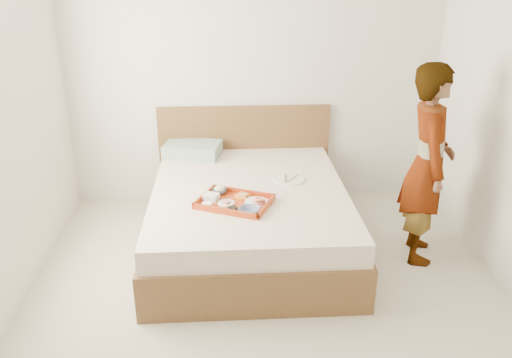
{
  "coord_description": "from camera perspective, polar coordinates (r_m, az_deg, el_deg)",
  "views": [
    {
      "loc": [
        -0.28,
        -2.91,
        2.26
      ],
      "look_at": [
        -0.05,
        0.9,
        0.65
      ],
      "focal_mm": 37.12,
      "sensor_mm": 36.0,
      "label": 1
    }
  ],
  "objects": [
    {
      "name": "pillow",
      "position": [
        5.0,
        -6.83,
        3.19
      ],
      "size": [
        0.57,
        0.45,
        0.12
      ],
      "primitive_type": "cube",
      "rotation": [
        0.0,
        0.0,
        -0.23
      ],
      "color": "#94B39A",
      "rests_on": "bed"
    },
    {
      "name": "meat_plate",
      "position": [
        3.98,
        -3.24,
        -2.6
      ],
      "size": [
        0.17,
        0.17,
        0.01
      ],
      "primitive_type": "cylinder",
      "rotation": [
        0.0,
        0.0,
        -0.42
      ],
      "color": "white",
      "rests_on": "tray"
    },
    {
      "name": "plastic_tub",
      "position": [
        4.04,
        -4.85,
        -1.93
      ],
      "size": [
        0.14,
        0.13,
        0.05
      ],
      "primitive_type": "cube",
      "rotation": [
        0.0,
        0.0,
        -0.42
      ],
      "color": "silver",
      "rests_on": "tray"
    },
    {
      "name": "dinner_plate",
      "position": [
        4.43,
        3.57,
        -0.05
      ],
      "size": [
        0.34,
        0.34,
        0.01
      ],
      "primitive_type": "cylinder",
      "rotation": [
        0.0,
        0.0,
        -0.43
      ],
      "color": "white",
      "rests_on": "bed"
    },
    {
      "name": "ground",
      "position": [
        3.69,
        1.68,
        -14.85
      ],
      "size": [
        3.5,
        4.0,
        0.01
      ],
      "primitive_type": "cube",
      "color": "beige",
      "rests_on": "ground"
    },
    {
      "name": "bed",
      "position": [
        4.39,
        -0.73,
        -4.14
      ],
      "size": [
        1.65,
        2.0,
        0.53
      ],
      "primitive_type": "cube",
      "color": "brown",
      "rests_on": "ground"
    },
    {
      "name": "wall_back",
      "position": [
        5.01,
        -0.21,
        11.82
      ],
      "size": [
        3.5,
        0.01,
        2.6
      ],
      "primitive_type": "cube",
      "color": "silver",
      "rests_on": "ground"
    },
    {
      "name": "salad_bowl",
      "position": [
        4.15,
        -3.95,
        -1.3
      ],
      "size": [
        0.15,
        0.15,
        0.04
      ],
      "primitive_type": "imported",
      "rotation": [
        0.0,
        0.0,
        -0.42
      ],
      "color": "#17234A",
      "rests_on": "tray"
    },
    {
      "name": "cheese_round",
      "position": [
        3.95,
        -5.3,
        -2.76
      ],
      "size": [
        0.1,
        0.1,
        0.03
      ],
      "primitive_type": "cylinder",
      "rotation": [
        0.0,
        0.0,
        -0.42
      ],
      "color": "white",
      "rests_on": "tray"
    },
    {
      "name": "navy_bowl_big",
      "position": [
        3.83,
        -0.72,
        -3.41
      ],
      "size": [
        0.2,
        0.2,
        0.04
      ],
      "primitive_type": "imported",
      "rotation": [
        0.0,
        0.0,
        -0.42
      ],
      "color": "#17234A",
      "rests_on": "tray"
    },
    {
      "name": "sauce_dish",
      "position": [
        3.86,
        -2.54,
        -3.29
      ],
      "size": [
        0.1,
        0.1,
        0.03
      ],
      "primitive_type": "cylinder",
      "rotation": [
        0.0,
        0.0,
        -0.42
      ],
      "color": "black",
      "rests_on": "tray"
    },
    {
      "name": "person",
      "position": [
        4.26,
        18.01,
        1.47
      ],
      "size": [
        0.49,
        0.64,
        1.57
      ],
      "primitive_type": "imported",
      "rotation": [
        0.0,
        0.0,
        1.35
      ],
      "color": "white",
      "rests_on": "ground"
    },
    {
      "name": "tray",
      "position": [
        3.99,
        -2.33,
        -2.44
      ],
      "size": [
        0.64,
        0.56,
        0.05
      ],
      "primitive_type": "cube",
      "rotation": [
        0.0,
        0.0,
        -0.42
      ],
      "color": "#B44616",
      "rests_on": "bed"
    },
    {
      "name": "bread_plate",
      "position": [
        4.09,
        -1.44,
        -1.87
      ],
      "size": [
        0.17,
        0.17,
        0.01
      ],
      "primitive_type": "cylinder",
      "rotation": [
        0.0,
        0.0,
        -0.42
      ],
      "color": "orange",
      "rests_on": "tray"
    },
    {
      "name": "prawn_plate",
      "position": [
        3.99,
        0.08,
        -2.5
      ],
      "size": [
        0.24,
        0.24,
        0.01
      ],
      "primitive_type": "cylinder",
      "rotation": [
        0.0,
        0.0,
        -0.42
      ],
      "color": "white",
      "rests_on": "tray"
    },
    {
      "name": "headboard",
      "position": [
        5.2,
        -1.28,
        2.78
      ],
      "size": [
        1.65,
        0.06,
        0.95
      ],
      "primitive_type": "cube",
      "color": "brown",
      "rests_on": "ground"
    }
  ]
}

